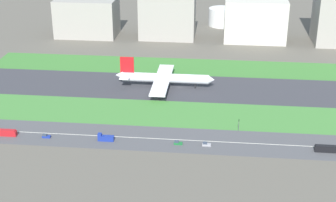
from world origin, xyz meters
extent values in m
plane|color=#5B564C|center=(0.00, 0.00, 0.00)|extent=(800.00, 800.00, 0.00)
cube|color=#38383D|center=(0.00, 0.00, 0.05)|extent=(280.00, 46.00, 0.10)
cube|color=#3D7A33|center=(0.00, 41.00, 0.05)|extent=(280.00, 36.00, 0.10)
cube|color=#427F38|center=(0.00, -41.00, 0.05)|extent=(280.00, 36.00, 0.10)
cube|color=#4C4C4F|center=(0.00, -73.00, 0.05)|extent=(280.00, 28.00, 0.10)
cube|color=silver|center=(0.00, -73.00, 0.11)|extent=(266.00, 0.50, 0.01)
cylinder|color=white|center=(-9.41, 0.00, 6.30)|extent=(56.00, 6.00, 6.00)
cone|color=white|center=(20.59, 0.00, 6.30)|extent=(4.00, 5.70, 5.70)
cone|color=white|center=(-39.91, 0.00, 7.10)|extent=(5.00, 5.40, 5.40)
cube|color=red|center=(-34.41, 0.00, 14.30)|extent=(9.00, 0.80, 11.00)
cube|color=white|center=(-35.41, 0.00, 7.30)|extent=(6.00, 16.00, 0.60)
cube|color=white|center=(-11.41, 15.00, 5.10)|extent=(10.00, 26.00, 1.00)
cylinder|color=gray|center=(-10.41, 9.00, 2.90)|extent=(5.00, 3.20, 3.20)
cube|color=white|center=(-11.41, -15.00, 5.10)|extent=(10.00, 26.00, 1.00)
cylinder|color=gray|center=(-10.41, -9.00, 2.90)|extent=(5.00, 3.20, 3.20)
cylinder|color=black|center=(10.19, 0.00, 1.70)|extent=(1.00, 1.00, 3.20)
cylinder|color=black|center=(-13.41, 3.50, 1.70)|extent=(1.00, 1.00, 3.20)
cylinder|color=black|center=(-13.41, -3.50, 1.70)|extent=(1.00, 1.00, 3.20)
cube|color=#99999E|center=(20.44, -78.00, 0.65)|extent=(4.40, 1.80, 1.10)
cube|color=#333D4C|center=(19.64, -78.00, 1.65)|extent=(2.20, 1.66, 0.90)
cube|color=#B2191E|center=(-85.72, -78.00, 1.60)|extent=(11.60, 2.50, 3.00)
cube|color=#B2191E|center=(-85.82, -78.00, 3.35)|extent=(10.80, 2.30, 0.50)
cube|color=#19662D|center=(5.95, -78.00, 0.65)|extent=(4.40, 1.80, 1.10)
cube|color=#333D4C|center=(5.15, -78.00, 1.65)|extent=(2.20, 1.66, 0.90)
cube|color=navy|center=(-31.74, -78.00, 1.50)|extent=(8.40, 2.50, 2.80)
cube|color=navy|center=(-34.94, -78.00, 3.50)|extent=(2.00, 2.30, 1.20)
cube|color=black|center=(80.06, -78.00, 1.60)|extent=(11.60, 2.50, 3.00)
cube|color=black|center=(79.96, -78.00, 3.35)|extent=(10.80, 2.30, 0.50)
cube|color=navy|center=(-63.69, -78.00, 0.65)|extent=(4.40, 1.80, 1.10)
cube|color=#333D4C|center=(-64.49, -78.00, 1.65)|extent=(2.20, 1.66, 0.90)
cylinder|color=#4C4C51|center=(36.91, -60.00, 3.10)|extent=(0.24, 0.24, 6.00)
cube|color=black|center=(36.91, -60.00, 6.70)|extent=(0.36, 0.36, 1.20)
sphere|color=#19D826|center=(36.91, -60.20, 7.00)|extent=(0.24, 0.24, 0.24)
cube|color=#9E998E|center=(-90.00, 114.00, 16.00)|extent=(51.45, 32.71, 31.99)
cube|color=#9E998E|center=(-20.29, 114.00, 18.36)|extent=(46.42, 27.52, 36.73)
cube|color=beige|center=(53.18, 114.00, 17.45)|extent=(50.67, 31.23, 34.91)
cylinder|color=silver|center=(25.79, 159.00, 8.04)|extent=(24.86, 24.86, 16.09)
camera|label=1|loc=(25.42, -309.51, 124.96)|focal=54.81mm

